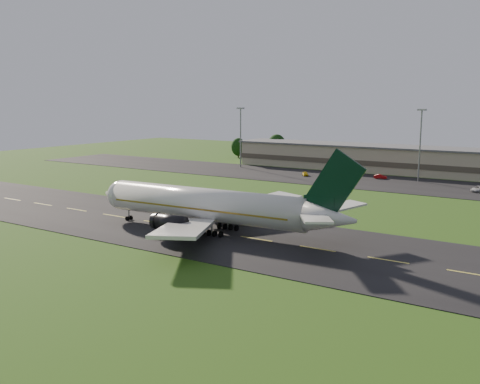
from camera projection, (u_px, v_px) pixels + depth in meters
The scene contains 10 objects.
ground at pixel (256, 239), 87.94m from camera, with size 360.00×360.00×0.00m, color #1F4511.
taxiway at pixel (256, 239), 87.93m from camera, with size 220.00×30.00×0.10m, color black.
apron at pixel (392, 183), 147.43m from camera, with size 260.00×30.00×0.10m, color black.
airliner at pixel (209, 205), 92.33m from camera, with size 51.30×42.11×15.57m.
terminal at pixel (438, 162), 163.31m from camera, with size 145.00×16.00×8.40m.
light_mast_west at pixel (241, 130), 181.47m from camera, with size 2.40×1.20×20.35m.
light_mast_centre at pixel (420, 136), 149.22m from camera, with size 2.40×1.20×20.35m.
service_vehicle_a at pixel (305, 174), 161.98m from camera, with size 1.47×3.65×1.24m, color gold.
service_vehicle_b at pixel (380, 177), 155.92m from camera, with size 1.31×3.77×1.24m, color #A10A0D.
service_vehicle_c at pixel (479, 189), 133.60m from camera, with size 2.31×5.01×1.39m, color silver.
Camera 1 is at (44.29, -73.04, 22.47)m, focal length 40.00 mm.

